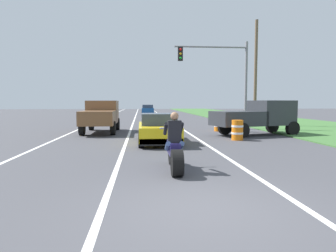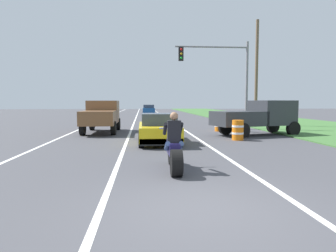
% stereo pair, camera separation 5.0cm
% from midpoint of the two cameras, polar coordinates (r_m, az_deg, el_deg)
% --- Properties ---
extents(ground_plane, '(160.00, 160.00, 0.00)m').
position_cam_midpoint_polar(ground_plane, '(5.60, 6.57, -15.24)').
color(ground_plane, '#424247').
extents(lane_stripe_left_solid, '(0.14, 120.00, 0.01)m').
position_cam_midpoint_polar(lane_stripe_left_solid, '(25.60, -14.80, 0.11)').
color(lane_stripe_left_solid, white).
rests_on(lane_stripe_left_solid, ground).
extents(lane_stripe_right_solid, '(0.14, 120.00, 0.01)m').
position_cam_midpoint_polar(lane_stripe_right_solid, '(25.40, 1.43, 0.22)').
color(lane_stripe_right_solid, white).
rests_on(lane_stripe_right_solid, ground).
extents(lane_stripe_centre_dashed, '(0.14, 120.00, 0.01)m').
position_cam_midpoint_polar(lane_stripe_centre_dashed, '(25.24, -6.72, 0.16)').
color(lane_stripe_centre_dashed, white).
rests_on(lane_stripe_centre_dashed, ground).
extents(grass_verge_right, '(10.00, 120.00, 0.06)m').
position_cam_midpoint_polar(grass_verge_right, '(28.38, 22.18, 0.39)').
color(grass_verge_right, '#3D6B33').
rests_on(grass_verge_right, ground).
extents(motorcycle_with_rider, '(0.70, 2.21, 1.62)m').
position_cam_midpoint_polar(motorcycle_with_rider, '(8.34, 1.04, -4.44)').
color(motorcycle_with_rider, black).
rests_on(motorcycle_with_rider, ground).
extents(sports_car_yellow, '(1.84, 4.30, 1.37)m').
position_cam_midpoint_polar(sports_car_yellow, '(14.22, -1.89, -0.60)').
color(sports_car_yellow, yellow).
rests_on(sports_car_yellow, ground).
extents(pickup_truck_left_lane_brown, '(2.02, 4.80, 1.98)m').
position_cam_midpoint_polar(pickup_truck_left_lane_brown, '(19.45, -12.45, 2.07)').
color(pickup_truck_left_lane_brown, brown).
rests_on(pickup_truck_left_lane_brown, ground).
extents(pickup_truck_right_shoulder_dark_grey, '(5.14, 3.14, 1.98)m').
position_cam_midpoint_polar(pickup_truck_right_shoulder_dark_grey, '(18.19, 16.29, 1.84)').
color(pickup_truck_right_shoulder_dark_grey, '#2D3035').
rests_on(pickup_truck_right_shoulder_dark_grey, ground).
extents(traffic_light_mast_near, '(5.05, 0.34, 6.00)m').
position_cam_midpoint_polar(traffic_light_mast_near, '(21.48, 10.26, 10.12)').
color(traffic_light_mast_near, gray).
rests_on(traffic_light_mast_near, ground).
extents(utility_pole_roadside, '(0.24, 0.24, 8.33)m').
position_cam_midpoint_polar(utility_pole_roadside, '(25.58, 15.95, 9.41)').
color(utility_pole_roadside, brown).
rests_on(utility_pole_roadside, ground).
extents(construction_barrel_nearest, '(0.58, 0.58, 1.00)m').
position_cam_midpoint_polar(construction_barrel_nearest, '(15.55, 12.70, -0.74)').
color(construction_barrel_nearest, orange).
rests_on(construction_barrel_nearest, ground).
extents(construction_barrel_mid, '(0.58, 0.58, 1.00)m').
position_cam_midpoint_polar(construction_barrel_mid, '(20.12, 9.32, 0.47)').
color(construction_barrel_mid, orange).
rests_on(construction_barrel_mid, ground).
extents(distant_car_far_ahead, '(1.80, 4.00, 1.50)m').
position_cam_midpoint_polar(distant_car_far_ahead, '(46.18, -3.85, 3.08)').
color(distant_car_far_ahead, '#194C8C').
rests_on(distant_car_far_ahead, ground).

